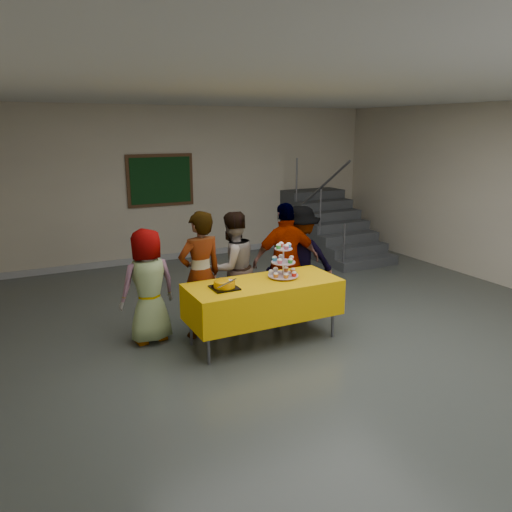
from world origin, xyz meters
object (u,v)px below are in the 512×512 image
Objects in this scene: schoolchild_b at (200,275)px; schoolchild_d at (286,261)px; schoolchild_c at (232,268)px; noticeboard at (160,180)px; bake_table at (263,299)px; staircase at (326,229)px; cupcake_stand at (283,264)px; schoolchild_a at (148,286)px; schoolchild_e at (299,259)px; bear_cake at (224,284)px.

schoolchild_d is (1.28, 0.08, 0.00)m from schoolchild_b.
schoolchild_c is 1.17× the size of noticeboard.
staircase reaches higher than bake_table.
schoolchild_b is (-0.92, 0.46, -0.14)m from cupcake_stand.
schoolchild_a reaches higher than bake_table.
schoolchild_e reaches higher than schoolchild_a.
bake_table is 1.16× the size of schoolchild_d.
schoolchild_b is 3.96m from noticeboard.
schoolchild_c is at bearing 17.53° from schoolchild_e.
schoolchild_b is 4.98m from staircase.
cupcake_stand is 0.84m from bear_cake.
schoolchild_a is 1.20m from schoolchild_c.
bear_cake is at bearing 91.78° from schoolchild_b.
bear_cake is 1.68m from schoolchild_e.
schoolchild_b reaches higher than schoolchild_e.
noticeboard reaches higher than schoolchild_b.
noticeboard is (-0.95, 3.59, 0.84)m from schoolchild_e.
staircase is (3.34, 3.51, -0.07)m from bake_table.
noticeboard is (1.27, 3.70, 0.89)m from schoolchild_a.
schoolchild_e is at bearing 166.60° from schoolchild_c.
cupcake_stand is 0.29× the size of schoolchild_e.
bake_table is at bearing -90.32° from noticeboard.
schoolchild_a is 2.23m from schoolchild_e.
schoolchild_c is 4.37m from staircase.
bake_table is at bearing 57.07° from schoolchild_e.
schoolchild_b reaches higher than bake_table.
bear_cake is 0.24× the size of schoolchild_c.
noticeboard reaches higher than staircase.
bear_cake is at bearing 46.69° from schoolchild_e.
bake_table is at bearing 83.03° from schoolchild_c.
schoolchild_d is at bearing -132.64° from staircase.
schoolchild_b is (0.63, -0.13, 0.09)m from schoolchild_a.
noticeboard is (-0.28, 4.29, 0.66)m from cupcake_stand.
schoolchild_d is 3.97m from staircase.
bear_cake is at bearing 129.27° from schoolchild_a.
schoolchild_d is at bearing 153.99° from schoolchild_c.
schoolchild_e reaches higher than cupcake_stand.
schoolchild_e is (1.50, 0.77, -0.06)m from bear_cake.
staircase reaches higher than schoolchild_c.
noticeboard reaches higher than schoolchild_d.
bake_table is 1.24× the size of schoolchild_c.
schoolchild_a is (-0.73, 0.66, -0.12)m from bear_cake.
schoolchild_c reaches higher than bear_cake.
noticeboard is (-3.32, 0.84, 1.11)m from staircase.
cupcake_stand is at bearing -131.35° from staircase.
schoolchild_c is (-0.37, 0.73, -0.18)m from cupcake_stand.
bake_table is 1.45× the size of noticeboard.
schoolchild_d reaches higher than schoolchild_b.
noticeboard is at bearing -55.74° from schoolchild_e.
schoolchild_a is (-1.56, 0.59, -0.23)m from cupcake_stand.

